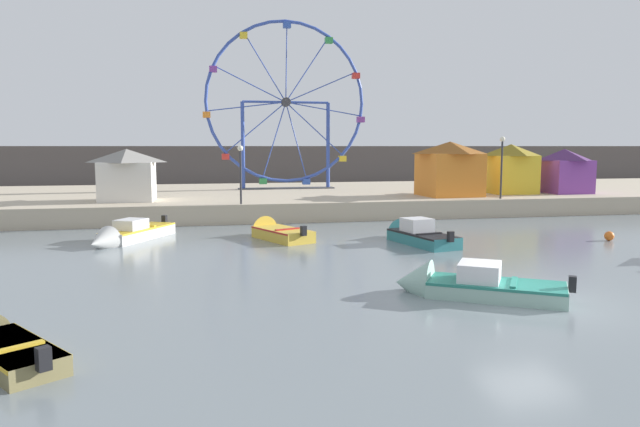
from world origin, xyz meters
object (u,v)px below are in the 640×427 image
Objects in this scene: ferris_wheel_blue_frame at (286,105)px; carnival_booth_orange_canopy at (450,168)px; motorboat_teal_painted at (413,234)px; carnival_booth_white_ticket at (127,174)px; carnival_booth_yellow_awning at (510,168)px; mooring_buoy_orange at (609,236)px; motorboat_olive_wood at (0,346)px; motorboat_pale_grey at (127,235)px; carnival_booth_purple_stall at (564,170)px; promenade_lamp_far at (502,158)px; promenade_lamp_near at (241,165)px; motorboat_mustard_yellow at (274,232)px; motorboat_seafoam at (463,285)px.

carnival_booth_orange_canopy is (9.56, -8.69, -4.52)m from ferris_wheel_blue_frame.
motorboat_teal_painted is 1.48× the size of carnival_booth_white_ticket.
carnival_booth_yellow_awning is 25.43m from carnival_booth_white_ticket.
ferris_wheel_blue_frame is 25.32m from mooring_buoy_orange.
motorboat_olive_wood is 30.86m from carnival_booth_orange_canopy.
carnival_booth_purple_stall is at bearing 136.02° from motorboat_pale_grey.
motorboat_pale_grey is 1.44× the size of promenade_lamp_far.
promenade_lamp_near reaches higher than mooring_buoy_orange.
mooring_buoy_orange is (12.09, -21.03, -7.28)m from ferris_wheel_blue_frame.
ferris_wheel_blue_frame is 3.84× the size of promenade_lamp_near.
carnival_booth_orange_canopy is at bearing 101.59° from mooring_buoy_orange.
carnival_booth_orange_canopy is (-5.06, -1.21, 0.08)m from carnival_booth_yellow_awning.
promenade_lamp_far reaches higher than motorboat_mustard_yellow.
motorboat_teal_painted is 11.64× the size of mooring_buoy_orange.
motorboat_olive_wood is at bearing 128.87° from motorboat_mustard_yellow.
motorboat_seafoam is 13.69m from mooring_buoy_orange.
carnival_booth_yellow_awning is at bearing 54.05° from promenade_lamp_far.
promenade_lamp_far is at bearing -59.85° from motorboat_teal_painted.
motorboat_mustard_yellow is 1.10× the size of carnival_booth_orange_canopy.
motorboat_teal_painted is 1.36× the size of motorboat_olive_wood.
promenade_lamp_near is (-22.79, -3.59, 0.61)m from carnival_booth_purple_stall.
motorboat_teal_painted is at bearing 106.95° from motorboat_pale_grey.
motorboat_olive_wood is (-7.64, -14.71, -0.06)m from motorboat_mustard_yellow.
motorboat_teal_painted is at bearing -124.09° from carnival_booth_orange_canopy.
carnival_booth_orange_canopy is (20.36, -0.63, 0.24)m from carnival_booth_white_ticket.
carnival_booth_yellow_awning reaches higher than promenade_lamp_near.
motorboat_teal_painted is at bearing -132.36° from carnival_booth_yellow_awning.
carnival_booth_orange_canopy is (12.67, 8.36, 2.69)m from motorboat_mustard_yellow.
motorboat_pale_grey is 1.64× the size of carnival_booth_yellow_awning.
promenade_lamp_near is at bearing -171.48° from carnival_booth_orange_canopy.
carnival_booth_yellow_awning is at bearing -56.65° from motorboat_teal_painted.
motorboat_olive_wood is at bearing -134.52° from carnival_booth_yellow_awning.
carnival_booth_yellow_awning is (-3.89, 0.38, 0.17)m from carnival_booth_purple_stall.
carnival_booth_white_ticket is at bearing 152.54° from promenade_lamp_near.
carnival_booth_orange_canopy is at bearing -76.61° from motorboat_olive_wood.
motorboat_mustard_yellow is at bearing -38.85° from motorboat_seafoam.
motorboat_teal_painted is 12.48m from promenade_lamp_far.
motorboat_olive_wood is 0.30× the size of ferris_wheel_blue_frame.
carnival_booth_yellow_awning is at bearing -27.08° from ferris_wheel_blue_frame.
carnival_booth_purple_stall reaches higher than motorboat_seafoam.
mooring_buoy_orange is at bearing -128.35° from motorboat_mustard_yellow.
motorboat_teal_painted reaches higher than motorboat_mustard_yellow.
carnival_booth_orange_canopy reaches higher than carnival_booth_yellow_awning.
mooring_buoy_orange is (16.37, -9.58, -3.11)m from promenade_lamp_near.
carnival_booth_yellow_awning is (11.63, 12.00, 2.53)m from motorboat_teal_painted.
motorboat_pale_grey is 9.16m from carnival_booth_white_ticket.
mooring_buoy_orange is (2.53, -12.34, -2.75)m from carnival_booth_orange_canopy.
carnival_booth_white_ticket is at bearing 175.47° from carnival_booth_orange_canopy.
motorboat_seafoam is 1.23× the size of carnival_booth_orange_canopy.
promenade_lamp_near reaches higher than carnival_booth_white_ticket.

